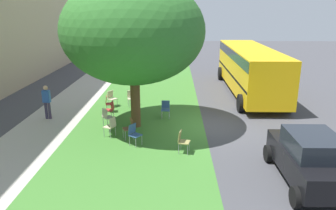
{
  "coord_description": "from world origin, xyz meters",
  "views": [
    {
      "loc": [
        -14.15,
        1.57,
        5.33
      ],
      "look_at": [
        0.75,
        1.89,
        0.82
      ],
      "focal_mm": 34.61,
      "sensor_mm": 36.0,
      "label": 1
    }
  ],
  "objects_px": {
    "chair_5": "(136,101)",
    "chair_3": "(112,97)",
    "chair_9": "(131,97)",
    "school_bus": "(250,66)",
    "chair_4": "(166,108)",
    "chair_8": "(111,125)",
    "street_tree": "(133,31)",
    "parked_car": "(310,158)",
    "chair_2": "(107,116)",
    "chair_10": "(134,133)",
    "chair_0": "(182,140)",
    "chair_7": "(110,109)",
    "pedestrian_0": "(47,101)",
    "chair_1": "(130,127)",
    "chair_6": "(108,103)"
  },
  "relations": [
    {
      "from": "chair_4",
      "to": "chair_8",
      "type": "relative_size",
      "value": 1.0
    },
    {
      "from": "chair_7",
      "to": "chair_8",
      "type": "distance_m",
      "value": 2.39
    },
    {
      "from": "chair_7",
      "to": "chair_10",
      "type": "relative_size",
      "value": 1.0
    },
    {
      "from": "chair_2",
      "to": "chair_3",
      "type": "relative_size",
      "value": 1.0
    },
    {
      "from": "chair_5",
      "to": "chair_10",
      "type": "xyz_separation_m",
      "value": [
        -4.57,
        -0.48,
        0.0
      ]
    },
    {
      "from": "chair_5",
      "to": "street_tree",
      "type": "bearing_deg",
      "value": -172.93
    },
    {
      "from": "chair_0",
      "to": "chair_4",
      "type": "distance_m",
      "value": 4.11
    },
    {
      "from": "chair_1",
      "to": "chair_9",
      "type": "distance_m",
      "value": 4.73
    },
    {
      "from": "chair_3",
      "to": "pedestrian_0",
      "type": "xyz_separation_m",
      "value": [
        -2.18,
        2.77,
        0.41
      ]
    },
    {
      "from": "parked_car",
      "to": "pedestrian_0",
      "type": "height_order",
      "value": "pedestrian_0"
    },
    {
      "from": "street_tree",
      "to": "school_bus",
      "type": "relative_size",
      "value": 0.64
    },
    {
      "from": "chair_5",
      "to": "parked_car",
      "type": "xyz_separation_m",
      "value": [
        -7.32,
        -6.32,
        0.32
      ]
    },
    {
      "from": "chair_1",
      "to": "chair_0",
      "type": "bearing_deg",
      "value": -121.9
    },
    {
      "from": "chair_8",
      "to": "parked_car",
      "type": "relative_size",
      "value": 0.24
    },
    {
      "from": "chair_4",
      "to": "chair_9",
      "type": "bearing_deg",
      "value": 44.3
    },
    {
      "from": "chair_7",
      "to": "pedestrian_0",
      "type": "xyz_separation_m",
      "value": [
        -0.07,
        3.1,
        0.41
      ]
    },
    {
      "from": "chair_5",
      "to": "chair_3",
      "type": "bearing_deg",
      "value": 62.37
    },
    {
      "from": "chair_4",
      "to": "chair_8",
      "type": "xyz_separation_m",
      "value": [
        -2.52,
        2.26,
        0.0
      ]
    },
    {
      "from": "chair_2",
      "to": "chair_10",
      "type": "xyz_separation_m",
      "value": [
        -2.07,
        -1.52,
        0.0
      ]
    },
    {
      "from": "street_tree",
      "to": "parked_car",
      "type": "bearing_deg",
      "value": -129.24
    },
    {
      "from": "chair_4",
      "to": "chair_6",
      "type": "height_order",
      "value": "same"
    },
    {
      "from": "chair_7",
      "to": "parked_car",
      "type": "distance_m",
      "value": 9.51
    },
    {
      "from": "chair_2",
      "to": "chair_9",
      "type": "relative_size",
      "value": 1.0
    },
    {
      "from": "chair_7",
      "to": "chair_2",
      "type": "bearing_deg",
      "value": -177.24
    },
    {
      "from": "chair_1",
      "to": "parked_car",
      "type": "relative_size",
      "value": 0.24
    },
    {
      "from": "chair_1",
      "to": "school_bus",
      "type": "bearing_deg",
      "value": -40.62
    },
    {
      "from": "chair_9",
      "to": "pedestrian_0",
      "type": "relative_size",
      "value": 0.52
    },
    {
      "from": "chair_0",
      "to": "chair_8",
      "type": "relative_size",
      "value": 1.0
    },
    {
      "from": "street_tree",
      "to": "chair_7",
      "type": "height_order",
      "value": "street_tree"
    },
    {
      "from": "chair_10",
      "to": "chair_6",
      "type": "bearing_deg",
      "value": 23.8
    },
    {
      "from": "chair_9",
      "to": "school_bus",
      "type": "distance_m",
      "value": 7.89
    },
    {
      "from": "chair_7",
      "to": "parked_car",
      "type": "bearing_deg",
      "value": -128.79
    },
    {
      "from": "chair_7",
      "to": "chair_9",
      "type": "bearing_deg",
      "value": -18.86
    },
    {
      "from": "chair_2",
      "to": "chair_6",
      "type": "height_order",
      "value": "same"
    },
    {
      "from": "chair_8",
      "to": "chair_10",
      "type": "bearing_deg",
      "value": -127.9
    },
    {
      "from": "parked_car",
      "to": "school_bus",
      "type": "distance_m",
      "value": 11.25
    },
    {
      "from": "chair_2",
      "to": "pedestrian_0",
      "type": "height_order",
      "value": "pedestrian_0"
    },
    {
      "from": "chair_4",
      "to": "school_bus",
      "type": "relative_size",
      "value": 0.08
    },
    {
      "from": "chair_0",
      "to": "chair_7",
      "type": "xyz_separation_m",
      "value": [
        3.86,
        3.48,
        0.0
      ]
    },
    {
      "from": "chair_4",
      "to": "chair_2",
      "type": "bearing_deg",
      "value": 115.95
    },
    {
      "from": "street_tree",
      "to": "chair_3",
      "type": "distance_m",
      "value": 5.24
    },
    {
      "from": "chair_0",
      "to": "chair_1",
      "type": "distance_m",
      "value": 2.58
    },
    {
      "from": "chair_2",
      "to": "chair_8",
      "type": "xyz_separation_m",
      "value": [
        -1.21,
        -0.41,
        0.0
      ]
    },
    {
      "from": "chair_7",
      "to": "chair_8",
      "type": "bearing_deg",
      "value": -168.7
    },
    {
      "from": "parked_car",
      "to": "chair_5",
      "type": "bearing_deg",
      "value": 40.8
    },
    {
      "from": "chair_4",
      "to": "chair_9",
      "type": "relative_size",
      "value": 1.0
    },
    {
      "from": "chair_7",
      "to": "chair_9",
      "type": "height_order",
      "value": "same"
    },
    {
      "from": "chair_1",
      "to": "pedestrian_0",
      "type": "xyz_separation_m",
      "value": [
        2.43,
        4.4,
        0.41
      ]
    },
    {
      "from": "chair_4",
      "to": "chair_9",
      "type": "xyz_separation_m",
      "value": [
        2.03,
        1.98,
        0.0
      ]
    },
    {
      "from": "street_tree",
      "to": "chair_10",
      "type": "height_order",
      "value": "street_tree"
    }
  ]
}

